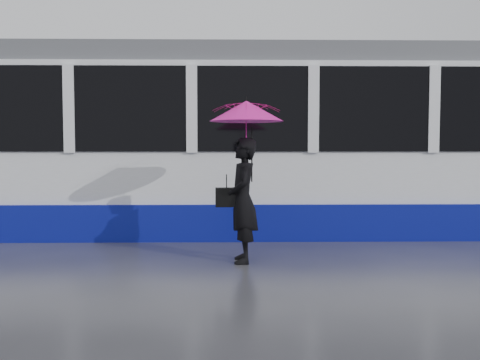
{
  "coord_description": "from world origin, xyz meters",
  "views": [
    {
      "loc": [
        1.22,
        -7.54,
        1.56
      ],
      "look_at": [
        1.38,
        0.09,
        1.1
      ],
      "focal_mm": 40.0,
      "sensor_mm": 36.0,
      "label": 1
    }
  ],
  "objects": [
    {
      "name": "rails",
      "position": [
        0.0,
        2.5,
        0.01
      ],
      "size": [
        34.0,
        1.51,
        0.02
      ],
      "color": "#3F3D38",
      "rests_on": "ground"
    },
    {
      "name": "umbrella",
      "position": [
        1.45,
        -0.32,
        1.86
      ],
      "size": [
        1.05,
        1.05,
        1.15
      ],
      "rotation": [
        0.0,
        0.0,
        0.06
      ],
      "color": "#F61484",
      "rests_on": "ground"
    },
    {
      "name": "tram",
      "position": [
        -2.89,
        2.5,
        1.64
      ],
      "size": [
        26.0,
        2.56,
        3.35
      ],
      "color": "white",
      "rests_on": "ground"
    },
    {
      "name": "woman",
      "position": [
        1.4,
        -0.32,
        0.85
      ],
      "size": [
        0.44,
        0.64,
        1.7
      ],
      "primitive_type": "imported",
      "rotation": [
        0.0,
        0.0,
        -1.51
      ],
      "color": "black",
      "rests_on": "ground"
    },
    {
      "name": "ground",
      "position": [
        0.0,
        0.0,
        0.0
      ],
      "size": [
        90.0,
        90.0,
        0.0
      ],
      "primitive_type": "plane",
      "color": "#2F2F34",
      "rests_on": "ground"
    },
    {
      "name": "handbag",
      "position": [
        1.18,
        -0.3,
        0.89
      ],
      "size": [
        0.31,
        0.15,
        0.44
      ],
      "rotation": [
        0.0,
        0.0,
        0.06
      ],
      "color": "black",
      "rests_on": "ground"
    }
  ]
}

